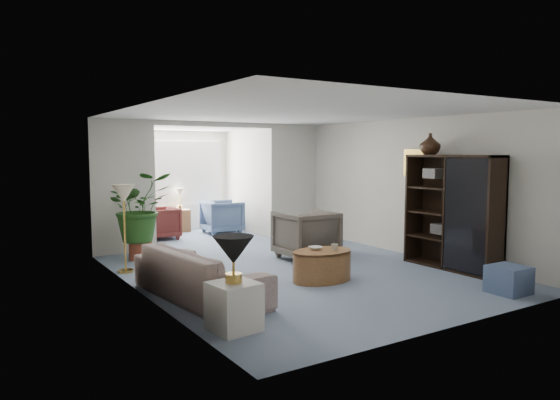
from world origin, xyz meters
TOP-DOWN VIEW (x-y plane):
  - floor at (0.00, 0.00)m, footprint 6.00×6.00m
  - sunroom_floor at (0.00, 4.10)m, footprint 2.60×2.60m
  - back_pier_left at (-1.90, 3.00)m, footprint 1.20×0.12m
  - back_pier_right at (1.90, 3.00)m, footprint 1.20×0.12m
  - back_header at (0.00, 3.00)m, footprint 2.60×0.12m
  - window_pane at (0.00, 5.18)m, footprint 2.20×0.02m
  - window_blinds at (0.00, 5.15)m, footprint 2.20×0.02m
  - framed_picture at (2.46, -0.10)m, footprint 0.04×0.50m
  - sofa at (-1.91, -0.46)m, footprint 1.10×2.28m
  - end_table at (-2.11, -1.81)m, footprint 0.52×0.52m
  - table_lamp at (-2.11, -1.81)m, footprint 0.44×0.44m
  - floor_lamp at (-2.33, 1.48)m, footprint 0.36×0.36m
  - coffee_table at (-0.02, -0.60)m, footprint 0.95×0.95m
  - coffee_bowl at (-0.07, -0.50)m, footprint 0.20×0.20m
  - coffee_cup at (0.13, -0.70)m, footprint 0.11×0.11m
  - wingback_chair at (0.67, 0.81)m, footprint 0.94×0.97m
  - side_table_dark at (1.37, 1.11)m, footprint 0.55×0.50m
  - entertainment_cabinet at (2.23, -1.09)m, footprint 0.44×1.66m
  - cabinet_urn at (2.23, -0.59)m, footprint 0.34×0.34m
  - ottoman at (1.68, -2.49)m, footprint 0.47×0.47m
  - plant_pot at (-1.82, 2.34)m, footprint 0.40×0.40m
  - house_plant at (-1.82, 2.34)m, footprint 1.10×0.95m
  - sunroom_chair_blue at (0.70, 4.23)m, footprint 0.91×0.89m
  - sunroom_chair_maroon at (-0.80, 4.23)m, footprint 0.82×0.80m
  - sunroom_table at (-0.05, 4.98)m, footprint 0.46×0.37m
  - shelf_clutter at (2.18, -1.21)m, footprint 0.30×1.08m

SIDE VIEW (x-z plane):
  - floor at x=0.00m, z-range 0.00..0.00m
  - sunroom_floor at x=0.00m, z-range 0.00..0.00m
  - plant_pot at x=-1.82m, z-range 0.00..0.32m
  - ottoman at x=1.68m, z-range 0.00..0.37m
  - coffee_table at x=-0.02m, z-range 0.00..0.45m
  - end_table at x=-2.11m, z-range 0.00..0.52m
  - sunroom_table at x=-0.05m, z-range 0.00..0.53m
  - side_table_dark at x=1.37m, z-range 0.00..0.54m
  - sofa at x=-1.91m, z-range 0.00..0.64m
  - sunroom_chair_maroon at x=-0.80m, z-range 0.00..0.70m
  - sunroom_chair_blue at x=0.70m, z-range 0.00..0.77m
  - wingback_chair at x=0.67m, z-range 0.00..0.87m
  - coffee_bowl at x=-0.07m, z-range 0.45..0.50m
  - coffee_cup at x=0.13m, z-range 0.45..0.55m
  - table_lamp at x=-2.11m, z-range 0.72..1.02m
  - entertainment_cabinet at x=2.23m, z-range 0.00..1.85m
  - house_plant at x=-1.82m, z-range 0.32..1.54m
  - shelf_clutter at x=2.18m, z-range 0.56..1.62m
  - back_pier_left at x=-1.90m, z-range 0.00..2.50m
  - back_pier_right at x=1.90m, z-range 0.00..2.50m
  - floor_lamp at x=-2.33m, z-range 1.11..1.39m
  - window_pane at x=0.00m, z-range 0.65..2.15m
  - window_blinds at x=0.00m, z-range 0.65..2.15m
  - framed_picture at x=2.46m, z-range 1.50..1.90m
  - cabinet_urn at x=2.23m, z-range 1.85..2.21m
  - back_header at x=0.00m, z-range 2.40..2.50m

